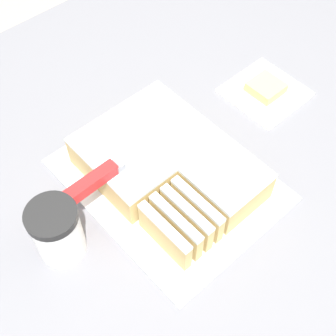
{
  "coord_description": "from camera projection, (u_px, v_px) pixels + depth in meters",
  "views": [
    {
      "loc": [
        -0.36,
        -0.4,
        1.65
      ],
      "look_at": [
        -0.04,
        -0.04,
        0.98
      ],
      "focal_mm": 50.0,
      "sensor_mm": 36.0,
      "label": 1
    }
  ],
  "objects": [
    {
      "name": "knife",
      "position": [
        101.0,
        179.0,
        0.77
      ],
      "size": [
        0.3,
        0.03,
        0.02
      ],
      "rotation": [
        0.0,
        0.0,
        0.01
      ],
      "color": "silver",
      "rests_on": "cake"
    },
    {
      "name": "cake_board",
      "position": [
        168.0,
        180.0,
        0.87
      ],
      "size": [
        0.3,
        0.38,
        0.01
      ],
      "color": "silver",
      "rests_on": "countertop"
    },
    {
      "name": "ground_plane",
      "position": [
        168.0,
        317.0,
        1.66
      ],
      "size": [
        8.0,
        8.0,
        0.0
      ],
      "primitive_type": "plane",
      "color": "#9E9384"
    },
    {
      "name": "countertop",
      "position": [
        169.0,
        261.0,
        1.28
      ],
      "size": [
        1.4,
        1.1,
        0.94
      ],
      "color": "slate",
      "rests_on": "ground_plane"
    },
    {
      "name": "coffee_cup",
      "position": [
        57.0,
        231.0,
        0.74
      ],
      "size": [
        0.08,
        0.08,
        0.11
      ],
      "color": "white",
      "rests_on": "countertop"
    },
    {
      "name": "paper_napkin",
      "position": [
        265.0,
        92.0,
        1.0
      ],
      "size": [
        0.15,
        0.15,
        0.01
      ],
      "color": "white",
      "rests_on": "countertop"
    },
    {
      "name": "brownie",
      "position": [
        266.0,
        88.0,
        0.99
      ],
      "size": [
        0.07,
        0.07,
        0.02
      ],
      "color": "tan",
      "rests_on": "paper_napkin"
    },
    {
      "name": "cake",
      "position": [
        167.0,
        164.0,
        0.84
      ],
      "size": [
        0.22,
        0.31,
        0.07
      ],
      "color": "tan",
      "rests_on": "cake_board"
    }
  ]
}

